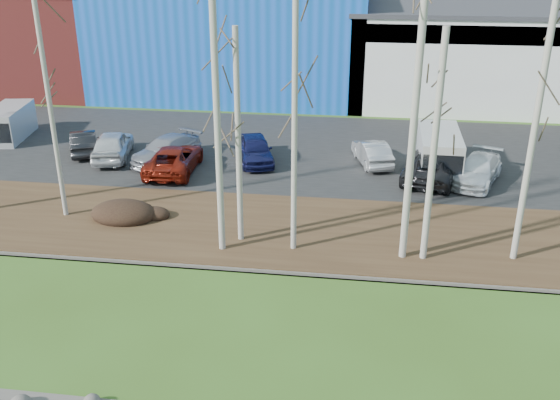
# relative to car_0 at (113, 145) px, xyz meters

# --- Properties ---
(river) EXTENTS (80.00, 8.00, 0.90)m
(river) POSITION_rel_car_0_xyz_m (9.48, -14.84, -0.92)
(river) COLOR black
(river) RESTS_ON ground
(far_bank_rocks) EXTENTS (80.00, 0.80, 0.46)m
(far_bank_rocks) POSITION_rel_car_0_xyz_m (9.48, -10.74, -0.92)
(far_bank_rocks) COLOR #47423D
(far_bank_rocks) RESTS_ON ground
(far_bank) EXTENTS (80.00, 7.00, 0.15)m
(far_bank) POSITION_rel_car_0_xyz_m (9.48, -7.54, -0.84)
(far_bank) COLOR #382616
(far_bank) RESTS_ON ground
(parking_lot) EXTENTS (80.00, 14.00, 0.14)m
(parking_lot) POSITION_rel_car_0_xyz_m (9.48, 2.96, -0.85)
(parking_lot) COLOR black
(parking_lot) RESTS_ON ground
(building_brick) EXTENTS (16.32, 12.24, 7.80)m
(building_brick) POSITION_rel_car_0_xyz_m (-14.52, 16.96, 2.99)
(building_brick) COLOR maroon
(building_brick) RESTS_ON ground
(building_blue) EXTENTS (20.40, 12.24, 8.30)m
(building_blue) POSITION_rel_car_0_xyz_m (3.48, 16.96, 3.24)
(building_blue) COLOR #0D4CAA
(building_blue) RESTS_ON ground
(building_white) EXTENTS (18.36, 12.24, 6.80)m
(building_white) POSITION_rel_car_0_xyz_m (21.48, 16.94, 2.50)
(building_white) COLOR silver
(building_white) RESTS_ON ground
(dirt_mound) EXTENTS (2.88, 2.03, 0.57)m
(dirt_mound) POSITION_rel_car_0_xyz_m (3.43, -7.49, -0.48)
(dirt_mound) COLOR black
(dirt_mound) RESTS_ON far_bank
(birch_1) EXTENTS (0.20, 0.20, 11.80)m
(birch_1) POSITION_rel_car_0_xyz_m (0.75, -7.48, 5.14)
(birch_1) COLOR beige
(birch_1) RESTS_ON far_bank
(birch_2) EXTENTS (0.25, 0.25, 10.27)m
(birch_2) POSITION_rel_car_0_xyz_m (8.33, -9.67, 4.37)
(birch_2) COLOR beige
(birch_2) RESTS_ON far_bank
(birch_3) EXTENTS (0.23, 0.23, 8.46)m
(birch_3) POSITION_rel_car_0_xyz_m (8.90, -8.76, 3.46)
(birch_3) COLOR beige
(birch_3) RESTS_ON far_bank
(birch_4) EXTENTS (0.22, 0.22, 10.50)m
(birch_4) POSITION_rel_car_0_xyz_m (11.11, -9.26, 4.48)
(birch_4) COLOR beige
(birch_4) RESTS_ON far_bank
(birch_5) EXTENTS (0.27, 0.27, 11.26)m
(birch_5) POSITION_rel_car_0_xyz_m (15.35, -9.37, 4.86)
(birch_5) COLOR beige
(birch_5) RESTS_ON far_bank
(birch_6) EXTENTS (0.25, 0.25, 8.66)m
(birch_6) POSITION_rel_car_0_xyz_m (16.14, -9.37, 3.57)
(birch_6) COLOR beige
(birch_6) RESTS_ON far_bank
(birch_7) EXTENTS (0.24, 0.24, 10.40)m
(birch_7) POSITION_rel_car_0_xyz_m (19.57, -8.92, 4.44)
(birch_7) COLOR beige
(birch_7) RESTS_ON far_bank
(car_0) EXTENTS (2.73, 4.83, 1.55)m
(car_0) POSITION_rel_car_0_xyz_m (0.00, 0.00, 0.00)
(car_0) COLOR silver
(car_0) RESTS_ON parking_lot
(car_1) EXTENTS (2.84, 4.10, 1.28)m
(car_1) POSITION_rel_car_0_xyz_m (-2.02, 0.73, -0.14)
(car_1) COLOR black
(car_1) RESTS_ON parking_lot
(car_2) EXTENTS (2.46, 5.04, 1.38)m
(car_2) POSITION_rel_car_0_xyz_m (3.94, -1.54, -0.09)
(car_2) COLOR maroon
(car_2) RESTS_ON parking_lot
(car_3) EXTENTS (3.55, 4.92, 1.32)m
(car_3) POSITION_rel_car_0_xyz_m (3.05, -0.09, -0.11)
(car_3) COLOR #93949C
(car_3) RESTS_ON parking_lot
(car_4) EXTENTS (2.82, 4.50, 1.43)m
(car_4) POSITION_rel_car_0_xyz_m (7.88, 0.47, -0.06)
(car_4) COLOR #171949
(car_4) RESTS_ON parking_lot
(car_5) EXTENTS (2.36, 4.11, 1.28)m
(car_5) POSITION_rel_car_0_xyz_m (14.14, 1.06, -0.13)
(car_5) COLOR #ADADAF
(car_5) RESTS_ON parking_lot
(car_6) EXTENTS (3.70, 5.69, 1.46)m
(car_6) POSITION_rel_car_0_xyz_m (17.18, -0.82, -0.05)
(car_6) COLOR black
(car_6) RESTS_ON parking_lot
(car_7) EXTENTS (3.30, 4.83, 1.30)m
(car_7) POSITION_rel_car_0_xyz_m (19.35, -0.97, -0.13)
(car_7) COLOR white
(car_7) RESTS_ON parking_lot
(van_white) EXTENTS (2.11, 4.87, 2.11)m
(van_white) POSITION_rel_car_0_xyz_m (17.53, 0.13, 0.28)
(van_white) COLOR silver
(van_white) RESTS_ON parking_lot
(van_grey) EXTENTS (2.49, 4.56, 1.89)m
(van_grey) POSITION_rel_car_0_xyz_m (-7.52, 2.49, 0.17)
(van_grey) COLOR #B9BBBE
(van_grey) RESTS_ON parking_lot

